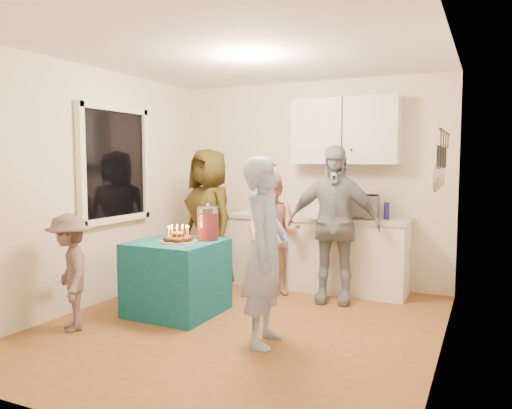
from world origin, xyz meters
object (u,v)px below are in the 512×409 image
at_px(microwave, 357,206).
at_px(man_birthday, 265,251).
at_px(party_table, 177,277).
at_px(woman_back_right, 333,224).
at_px(child_near_left, 70,272).
at_px(woman_back_left, 209,219).
at_px(woman_back_center, 273,234).
at_px(punch_jar, 208,224).
at_px(counter, 317,254).

xyz_separation_m(microwave, man_birthday, (-0.30, -2.01, -0.24)).
xyz_separation_m(microwave, party_table, (-1.49, -1.61, -0.67)).
relative_size(woman_back_right, child_near_left, 1.60).
distance_m(man_birthday, woman_back_left, 2.05).
distance_m(party_table, woman_back_center, 1.32).
height_order(party_table, punch_jar, punch_jar).
height_order(woman_back_center, child_near_left, woman_back_center).
distance_m(microwave, woman_back_center, 1.06).
bearing_deg(microwave, woman_back_center, -156.92).
xyz_separation_m(punch_jar, man_birthday, (0.94, -0.61, -0.12)).
height_order(counter, party_table, counter).
bearing_deg(woman_back_left, microwave, 42.54).
bearing_deg(woman_back_left, woman_back_right, 26.84).
distance_m(counter, woman_back_right, 0.76).
bearing_deg(punch_jar, woman_back_center, 68.85).
distance_m(punch_jar, man_birthday, 1.13).
relative_size(microwave, man_birthday, 0.31).
xyz_separation_m(party_table, woman_back_left, (-0.24, 1.06, 0.49)).
bearing_deg(woman_back_right, man_birthday, -104.65).
height_order(punch_jar, woman_back_right, woman_back_right).
bearing_deg(party_table, woman_back_center, 61.57).
distance_m(counter, woman_back_left, 1.41).
distance_m(punch_jar, woman_back_right, 1.41).
xyz_separation_m(counter, woman_back_right, (0.35, -0.49, 0.45)).
xyz_separation_m(punch_jar, woman_back_center, (0.35, 0.91, -0.20)).
bearing_deg(punch_jar, woman_back_left, 119.93).
distance_m(party_table, woman_back_right, 1.81).
xyz_separation_m(counter, punch_jar, (-0.74, -1.40, 0.50)).
relative_size(microwave, woman_back_center, 0.34).
distance_m(party_table, woman_back_left, 1.19).
bearing_deg(counter, man_birthday, -84.31).
bearing_deg(man_birthday, punch_jar, 48.77).
bearing_deg(child_near_left, man_birthday, 52.91).
relative_size(man_birthday, woman_back_right, 0.92).
bearing_deg(party_table, microwave, 47.22).
bearing_deg(child_near_left, woman_back_left, 117.73).
xyz_separation_m(man_birthday, child_near_left, (-1.80, -0.46, -0.26)).
bearing_deg(counter, child_near_left, -122.96).
bearing_deg(party_table, punch_jar, 39.49).
xyz_separation_m(party_table, punch_jar, (0.25, 0.21, 0.55)).
bearing_deg(child_near_left, woman_back_right, 83.98).
bearing_deg(punch_jar, woman_back_right, 39.70).
bearing_deg(woman_back_right, counter, 116.41).
distance_m(counter, child_near_left, 2.94).
height_order(woman_back_right, child_near_left, woman_back_right).
bearing_deg(man_birthday, party_table, 63.20).
relative_size(punch_jar, man_birthday, 0.21).
bearing_deg(woman_back_center, woman_back_left, -178.93).
xyz_separation_m(counter, party_table, (-0.99, -1.61, -0.05)).
xyz_separation_m(party_table, child_near_left, (-0.61, -0.86, 0.17)).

